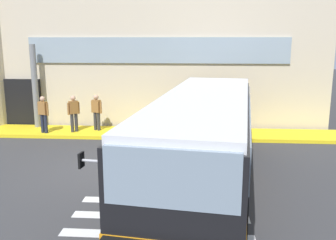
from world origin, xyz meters
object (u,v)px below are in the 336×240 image
Objects in this scene: bus_main_foreground at (204,140)px; safety_bollard_yellow at (201,133)px; passenger_near_column at (43,113)px; passenger_by_doorway at (73,111)px; passenger_at_curb_edge at (97,111)px; entry_support_column at (35,86)px.

bus_main_foreground reaches higher than safety_bollard_yellow.
bus_main_foreground reaches higher than passenger_near_column.
passenger_by_doorway is (-5.82, 5.44, -0.22)m from bus_main_foreground.
bus_main_foreground is 6.62× the size of passenger_at_curb_edge.
entry_support_column is at bearing 141.55° from bus_main_foreground.
passenger_at_curb_edge is at bearing 129.84° from bus_main_foreground.
passenger_near_column reaches higher than safety_bollard_yellow.
passenger_near_column is (-7.09, 5.12, -0.25)m from bus_main_foreground.
entry_support_column reaches higher than bus_main_foreground.
entry_support_column is 0.36× the size of bus_main_foreground.
passenger_at_curb_edge is at bearing -8.70° from entry_support_column.
passenger_near_column is 2.35m from passenger_at_curb_edge.
safety_bollard_yellow is (7.85, -1.80, -1.67)m from entry_support_column.
entry_support_column is 2.35× the size of passenger_by_doorway.
entry_support_column reaches higher than safety_bollard_yellow.
passenger_by_doorway reaches higher than safety_bollard_yellow.
passenger_at_curb_edge is 5.02m from safety_bollard_yellow.
bus_main_foreground is 7.55m from passenger_at_curb_edge.
bus_main_foreground is 6.62× the size of passenger_near_column.
passenger_at_curb_edge is (0.98, 0.35, -0.03)m from passenger_by_doorway.
passenger_near_column is 1.00× the size of passenger_at_curb_edge.
passenger_near_column and passenger_by_doorway have the same top height.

